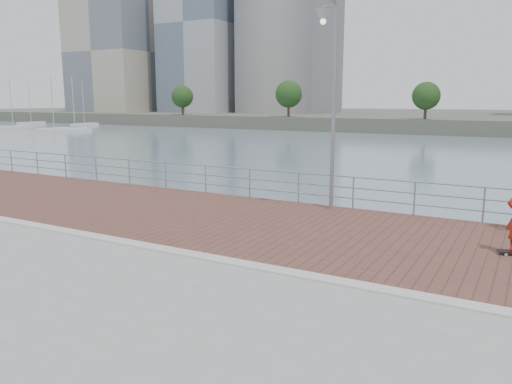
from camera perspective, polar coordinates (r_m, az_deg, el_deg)
The scene contains 7 objects.
water at distance 12.61m, azimuth -4.64°, elevation -16.41°, with size 400.00×400.00×0.00m, color slate.
brick_lane at distance 14.83m, azimuth 3.03°, elevation -3.92°, with size 40.00×6.80×0.02m, color brown.
curb at distance 11.83m, azimuth -4.78°, elevation -7.61°, with size 40.00×0.40×0.06m, color #B7B5AD.
far_shore at distance 132.02m, azimuth 26.76°, elevation 7.48°, with size 320.00×95.00×2.50m, color #4C5142.
guardrail at distance 17.74m, azimuth 7.92°, elevation 0.64°, with size 39.06×0.06×1.13m.
street_lamp at distance 16.44m, azimuth 8.39°, elevation 14.16°, with size 0.49×1.43×6.73m.
marina at distance 110.49m, azimuth -23.63°, elevation 6.92°, with size 31.20×22.09×9.65m.
Camera 1 is at (6.33, -9.29, 3.71)m, focal length 35.00 mm.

